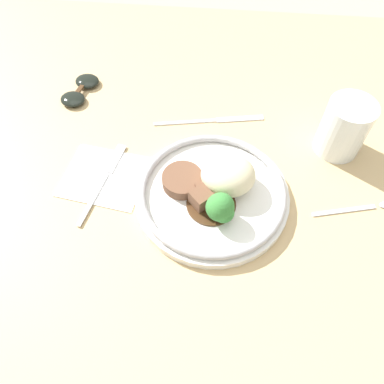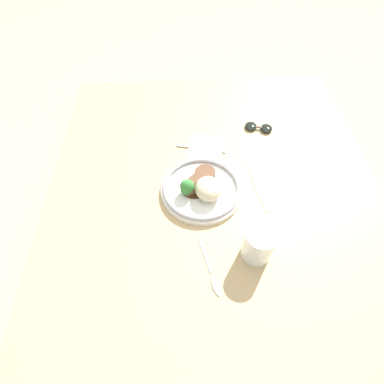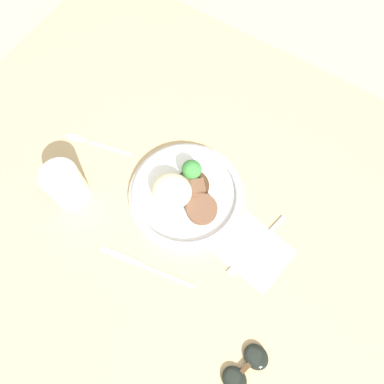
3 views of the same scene
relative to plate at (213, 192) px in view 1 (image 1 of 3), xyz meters
The scene contains 9 objects.
ground_plane 0.08m from the plate, 89.90° to the left, with size 8.00×8.00×0.00m, color tan.
dining_table 0.06m from the plate, 89.90° to the left, with size 1.22×1.04×0.04m.
napkin 0.19m from the plate, behind, with size 0.15×0.13×0.00m.
plate is the anchor object (origin of this frame).
juice_glass 0.25m from the plate, 31.67° to the left, with size 0.08×0.08×0.10m.
fork 0.19m from the plate, behind, with size 0.05×0.17×0.00m.
knife 0.18m from the plate, 92.81° to the left, with size 0.21×0.05×0.00m.
spoon 0.28m from the plate, ahead, with size 0.17×0.05×0.01m.
sunglasses 0.36m from the plate, 140.71° to the left, with size 0.07×0.11×0.02m.
Camera 1 is at (-0.00, -0.38, 0.56)m, focal length 35.00 mm.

